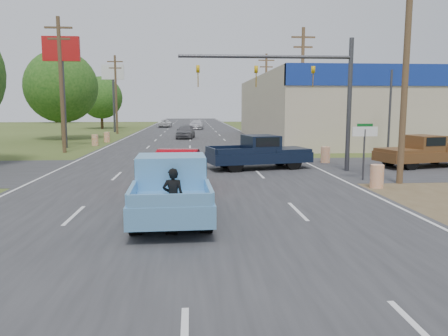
{
  "coord_description": "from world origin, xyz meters",
  "views": [
    {
      "loc": [
        0.13,
        -5.8,
        3.41
      ],
      "look_at": [
        1.26,
        9.33,
        1.3
      ],
      "focal_mm": 35.0,
      "sensor_mm": 36.0,
      "label": 1
    }
  ],
  "objects": [
    {
      "name": "utility_pole_1",
      "position": [
        9.5,
        13.0,
        5.32
      ],
      "size": [
        2.0,
        0.28,
        10.0
      ],
      "color": "#4C3823",
      "rests_on": "ground"
    },
    {
      "name": "barrel_1",
      "position": [
        8.4,
        20.5,
        0.5
      ],
      "size": [
        0.56,
        0.56,
        1.0
      ],
      "primitive_type": "cylinder",
      "color": "orange",
      "rests_on": "ground"
    },
    {
      "name": "red_convertible",
      "position": [
        -0.5,
        12.41,
        0.81
      ],
      "size": [
        2.23,
        5.08,
        1.62
      ],
      "primitive_type": "imported",
      "rotation": [
        0.0,
        0.0,
        -0.11
      ],
      "color": "#B00813",
      "rests_on": "ground"
    },
    {
      "name": "pole_sign_left_far",
      "position": [
        -10.5,
        56.0,
        7.17
      ],
      "size": [
        3.0,
        0.35,
        9.2
      ],
      "color": "#3F3F44",
      "rests_on": "ground"
    },
    {
      "name": "navy_pickup",
      "position": [
        4.0,
        18.19,
        0.95
      ],
      "size": [
        6.0,
        3.39,
        1.88
      ],
      "rotation": [
        0.0,
        0.0,
        -1.34
      ],
      "color": "black",
      "rests_on": "ground"
    },
    {
      "name": "utility_pole_6",
      "position": [
        -9.5,
        52.0,
        5.32
      ],
      "size": [
        2.0,
        0.28,
        10.0
      ],
      "color": "#4C3823",
      "rests_on": "ground"
    },
    {
      "name": "utility_pole_5",
      "position": [
        -9.5,
        28.0,
        5.32
      ],
      "size": [
        2.0,
        0.28,
        10.0
      ],
      "color": "#4C3823",
      "rests_on": "ground"
    },
    {
      "name": "lane_sign",
      "position": [
        8.2,
        14.0,
        1.9
      ],
      "size": [
        1.2,
        0.08,
        2.52
      ],
      "color": "#3F3F44",
      "rests_on": "ground"
    },
    {
      "name": "distant_car_silver",
      "position": [
        0.95,
        62.85,
        0.74
      ],
      "size": [
        2.51,
        5.28,
        1.49
      ],
      "primitive_type": "imported",
      "rotation": [
        0.0,
        0.0,
        -0.08
      ],
      "color": "silver",
      "rests_on": "ground"
    },
    {
      "name": "brown_pickup",
      "position": [
        13.35,
        18.23,
        0.92
      ],
      "size": [
        5.86,
        3.36,
        1.83
      ],
      "rotation": [
        0.0,
        0.0,
        1.81
      ],
      "color": "black",
      "rests_on": "ground"
    },
    {
      "name": "main_road",
      "position": [
        0.0,
        40.0,
        0.01
      ],
      "size": [
        15.0,
        180.0,
        0.02
      ],
      "primitive_type": "cube",
      "color": "#2D2D30",
      "rests_on": "ground"
    },
    {
      "name": "motorcycle",
      "position": [
        -0.4,
        6.28,
        0.47
      ],
      "size": [
        0.64,
        2.08,
        1.05
      ],
      "rotation": [
        0.0,
        0.0,
        -0.04
      ],
      "color": "black",
      "rests_on": "ground"
    },
    {
      "name": "tree_6",
      "position": [
        -30.0,
        95.0,
        6.51
      ],
      "size": [
        8.82,
        8.82,
        10.92
      ],
      "color": "#422D19",
      "rests_on": "ground"
    },
    {
      "name": "distant_car_white",
      "position": [
        -4.38,
        70.33,
        0.65
      ],
      "size": [
        2.28,
        4.72,
        1.3
      ],
      "primitive_type": "imported",
      "rotation": [
        0.0,
        0.0,
        3.11
      ],
      "color": "white",
      "rests_on": "ground"
    },
    {
      "name": "utility_pole_3",
      "position": [
        9.5,
        49.0,
        5.32
      ],
      "size": [
        2.0,
        0.28,
        10.0
      ],
      "color": "#4C3823",
      "rests_on": "ground"
    },
    {
      "name": "pole_sign_left_near",
      "position": [
        -10.5,
        32.0,
        7.17
      ],
      "size": [
        3.0,
        0.35,
        9.2
      ],
      "color": "#3F3F44",
      "rests_on": "ground"
    },
    {
      "name": "barrel_0",
      "position": [
        8.0,
        12.0,
        0.5
      ],
      "size": [
        0.56,
        0.56,
        1.0
      ],
      "primitive_type": "cylinder",
      "color": "orange",
      "rests_on": "ground"
    },
    {
      "name": "tree_5",
      "position": [
        30.0,
        95.0,
        5.88
      ],
      "size": [
        7.98,
        7.98,
        9.88
      ],
      "color": "#422D19",
      "rests_on": "ground"
    },
    {
      "name": "cross_road",
      "position": [
        0.0,
        18.0,
        0.01
      ],
      "size": [
        120.0,
        10.0,
        0.02
      ],
      "primitive_type": "cube",
      "color": "#2D2D30",
      "rests_on": "ground"
    },
    {
      "name": "street_name_sign",
      "position": [
        8.8,
        15.5,
        1.61
      ],
      "size": [
        0.8,
        0.08,
        2.61
      ],
      "color": "#3F3F44",
      "rests_on": "ground"
    },
    {
      "name": "barrel_2",
      "position": [
        -8.5,
        34.0,
        0.5
      ],
      "size": [
        0.56,
        0.56,
        1.0
      ],
      "primitive_type": "cylinder",
      "color": "orange",
      "rests_on": "ground"
    },
    {
      "name": "blue_pickup",
      "position": [
        -0.51,
        7.71,
        0.98
      ],
      "size": [
        2.46,
        5.94,
        1.94
      ],
      "rotation": [
        0.0,
        0.0,
        0.04
      ],
      "color": "black",
      "rests_on": "ground"
    },
    {
      "name": "distant_car_grey",
      "position": [
        -0.5,
        42.63,
        0.77
      ],
      "size": [
        2.28,
        4.71,
        1.55
      ],
      "primitive_type": "imported",
      "rotation": [
        0.0,
        0.0,
        -0.1
      ],
      "color": "slate",
      "rests_on": "ground"
    },
    {
      "name": "rider",
      "position": [
        -0.4,
        6.33,
        0.82
      ],
      "size": [
        0.61,
        0.41,
        1.63
      ],
      "primitive_type": "imported",
      "rotation": [
        0.0,
        0.0,
        3.11
      ],
      "color": "black",
      "rests_on": "ground"
    },
    {
      "name": "tree_1",
      "position": [
        -13.5,
        42.0,
        5.57
      ],
      "size": [
        7.56,
        7.56,
        9.36
      ],
      "color": "#422D19",
      "rests_on": "ground"
    },
    {
      "name": "barrel_3",
      "position": [
        -8.2,
        38.0,
        0.5
      ],
      "size": [
        0.56,
        0.56,
        1.0
      ],
      "primitive_type": "cylinder",
      "color": "orange",
      "rests_on": "ground"
    },
    {
      "name": "signal_mast",
      "position": [
        5.82,
        17.0,
        4.8
      ],
      "size": [
        9.12,
        0.4,
        7.0
      ],
      "color": "#3F3F44",
      "rests_on": "ground"
    },
    {
      "name": "utility_pole_2",
      "position": [
        9.5,
        31.0,
        5.32
      ],
      "size": [
        2.0,
        0.28,
        10.0
      ],
      "color": "#4C3823",
      "rests_on": "ground"
    },
    {
      "name": "tree_2",
      "position": [
        -14.2,
        66.0,
        4.95
      ],
      "size": [
        6.72,
        6.72,
        8.32
      ],
      "color": "#422D19",
      "rests_on": "ground"
    }
  ]
}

